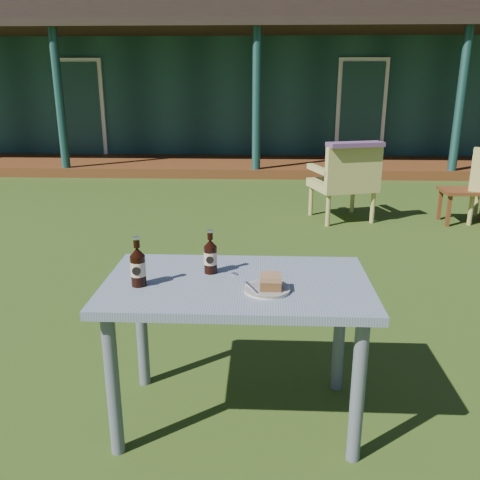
{
  "coord_description": "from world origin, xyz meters",
  "views": [
    {
      "loc": [
        0.11,
        -3.73,
        1.58
      ],
      "look_at": [
        0.0,
        -1.3,
        0.82
      ],
      "focal_mm": 38.0,
      "sensor_mm": 36.0,
      "label": 1
    }
  ],
  "objects_px": {
    "cola_bottle_near": "(210,256)",
    "side_table": "(468,194)",
    "cafe_table": "(237,302)",
    "plate": "(267,289)",
    "cake_slice": "(271,282)",
    "armchair_left": "(346,179)",
    "cola_bottle_far": "(138,266)"
  },
  "relations": [
    {
      "from": "cola_bottle_near",
      "to": "armchair_left",
      "type": "distance_m",
      "value": 3.83
    },
    {
      "from": "cola_bottle_near",
      "to": "side_table",
      "type": "height_order",
      "value": "cola_bottle_near"
    },
    {
      "from": "cafe_table",
      "to": "armchair_left",
      "type": "distance_m",
      "value": 3.88
    },
    {
      "from": "plate",
      "to": "side_table",
      "type": "height_order",
      "value": "plate"
    },
    {
      "from": "plate",
      "to": "armchair_left",
      "type": "relative_size",
      "value": 0.23
    },
    {
      "from": "cake_slice",
      "to": "side_table",
      "type": "bearing_deg",
      "value": 58.55
    },
    {
      "from": "cafe_table",
      "to": "cola_bottle_near",
      "type": "xyz_separation_m",
      "value": [
        -0.13,
        0.1,
        0.18
      ]
    },
    {
      "from": "cafe_table",
      "to": "cola_bottle_near",
      "type": "bearing_deg",
      "value": 142.55
    },
    {
      "from": "cake_slice",
      "to": "cola_bottle_far",
      "type": "relative_size",
      "value": 0.41
    },
    {
      "from": "cola_bottle_near",
      "to": "side_table",
      "type": "xyz_separation_m",
      "value": [
        2.59,
        3.58,
        -0.46
      ]
    },
    {
      "from": "side_table",
      "to": "cake_slice",
      "type": "bearing_deg",
      "value": -121.45
    },
    {
      "from": "plate",
      "to": "cola_bottle_far",
      "type": "distance_m",
      "value": 0.57
    },
    {
      "from": "cafe_table",
      "to": "cake_slice",
      "type": "relative_size",
      "value": 13.04
    },
    {
      "from": "cafe_table",
      "to": "plate",
      "type": "xyz_separation_m",
      "value": [
        0.13,
        -0.1,
        0.11
      ]
    },
    {
      "from": "cola_bottle_near",
      "to": "cola_bottle_far",
      "type": "xyz_separation_m",
      "value": [
        -0.3,
        -0.17,
        0.01
      ]
    },
    {
      "from": "cola_bottle_near",
      "to": "cake_slice",
      "type": "bearing_deg",
      "value": -37.02
    },
    {
      "from": "cafe_table",
      "to": "plate",
      "type": "distance_m",
      "value": 0.2
    },
    {
      "from": "cafe_table",
      "to": "armchair_left",
      "type": "bearing_deg",
      "value": 73.91
    },
    {
      "from": "cake_slice",
      "to": "cola_bottle_near",
      "type": "height_order",
      "value": "cola_bottle_near"
    },
    {
      "from": "plate",
      "to": "cola_bottle_near",
      "type": "relative_size",
      "value": 0.98
    },
    {
      "from": "cola_bottle_near",
      "to": "cola_bottle_far",
      "type": "distance_m",
      "value": 0.35
    },
    {
      "from": "cola_bottle_far",
      "to": "armchair_left",
      "type": "bearing_deg",
      "value": 68.37
    },
    {
      "from": "cola_bottle_near",
      "to": "armchair_left",
      "type": "relative_size",
      "value": 0.23
    },
    {
      "from": "side_table",
      "to": "plate",
      "type": "bearing_deg",
      "value": -121.67
    },
    {
      "from": "plate",
      "to": "armchair_left",
      "type": "bearing_deg",
      "value": 76.2
    },
    {
      "from": "cafe_table",
      "to": "plate",
      "type": "relative_size",
      "value": 5.88
    },
    {
      "from": "armchair_left",
      "to": "cake_slice",
      "type": "bearing_deg",
      "value": -103.56
    },
    {
      "from": "plate",
      "to": "cafe_table",
      "type": "bearing_deg",
      "value": 142.56
    },
    {
      "from": "cake_slice",
      "to": "cola_bottle_near",
      "type": "relative_size",
      "value": 0.44
    },
    {
      "from": "armchair_left",
      "to": "side_table",
      "type": "distance_m",
      "value": 1.4
    },
    {
      "from": "cake_slice",
      "to": "cafe_table",
      "type": "bearing_deg",
      "value": 143.35
    },
    {
      "from": "cafe_table",
      "to": "cake_slice",
      "type": "height_order",
      "value": "cake_slice"
    }
  ]
}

